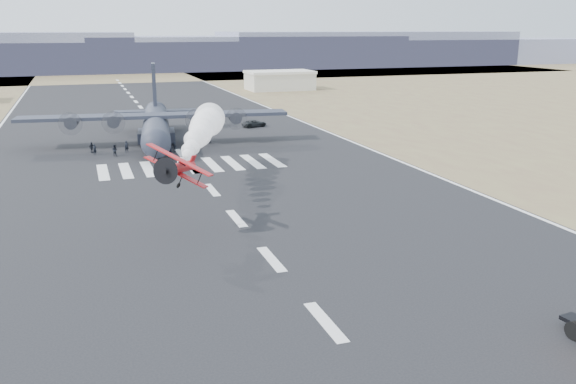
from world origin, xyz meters
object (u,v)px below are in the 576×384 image
crew_f (196,147)px  crew_g (127,147)px  aerobatic_biplane (179,168)px  crew_e (170,147)px  crew_d (92,147)px  crew_h (115,150)px  transport_aircraft (156,124)px  support_vehicle (254,123)px  crew_b (210,138)px  hangar_right (280,80)px  crew_a (95,150)px  crew_c (174,147)px

crew_f → crew_g: crew_g is taller
aerobatic_biplane → crew_e: 40.73m
crew_d → crew_h: (3.26, -3.78, 0.05)m
crew_g → crew_h: (-1.95, -2.24, -0.03)m
crew_f → crew_g: size_ratio=0.91×
transport_aircraft → crew_d: (-10.72, -5.55, -2.41)m
support_vehicle → crew_h: 34.55m
support_vehicle → crew_b: 18.64m
crew_b → crew_h: 17.14m
crew_g → crew_b: bearing=3.2°
aerobatic_biplane → crew_h: (-3.65, 39.79, -5.58)m
hangar_right → crew_f: 100.79m
crew_a → crew_h: size_ratio=0.94×
aerobatic_biplane → crew_f: aerobatic_biplane is taller
crew_b → crew_e: bearing=158.9°
support_vehicle → crew_e: bearing=118.7°
crew_e → crew_g: size_ratio=0.97×
hangar_right → support_vehicle: 74.45m
crew_d → crew_g: (5.21, -1.54, 0.08)m
aerobatic_biplane → transport_aircraft: transport_aircraft is taller
hangar_right → aerobatic_biplane: 139.38m
crew_b → crew_e: (-7.63, -5.75, 0.05)m
transport_aircraft → support_vehicle: 23.36m
transport_aircraft → crew_c: transport_aircraft is taller
crew_e → crew_d: bearing=37.6°
crew_b → crew_f: (-3.83, -7.46, 0.00)m
support_vehicle → crew_a: (-30.68, -18.56, 0.15)m
hangar_right → support_vehicle: bearing=-112.0°
crew_c → crew_d: (-12.35, 3.54, 0.05)m
hangar_right → crew_b: 92.41m
hangar_right → crew_a: 105.36m
crew_d → crew_e: (11.68, -3.51, 0.05)m
crew_b → crew_g: crew_g is taller
crew_h → crew_g: bearing=-99.8°
hangar_right → crew_a: bearing=-123.8°
hangar_right → transport_aircraft: 93.53m
crew_h → crew_e: bearing=-147.0°
crew_e → crew_h: 8.42m
transport_aircraft → crew_b: (8.58, -3.31, -2.42)m
support_vehicle → crew_g: (-25.90, -18.20, 0.23)m
support_vehicle → crew_c: crew_c is taller
transport_aircraft → hangar_right: bearing=66.0°
crew_a → crew_g: size_ratio=0.91×
hangar_right → transport_aircraft: transport_aircraft is taller
crew_g → support_vehicle: bearing=23.3°
support_vehicle → crew_g: crew_g is taller
support_vehicle → crew_c: size_ratio=3.16×
crew_f → crew_h: (-12.22, 1.44, 0.05)m
aerobatic_biplane → support_vehicle: size_ratio=1.25×
transport_aircraft → crew_b: 9.51m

